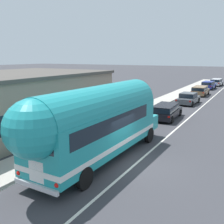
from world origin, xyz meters
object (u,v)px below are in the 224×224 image
object	(u,v)px
car_lead	(166,110)
car_second	(188,98)
car_third	(200,90)
car_fifth	(217,82)
car_fourth	(208,85)
painted_bus	(96,121)

from	to	relation	value
car_lead	car_second	bearing A→B (deg)	90.19
car_third	car_fifth	world-z (taller)	same
car_lead	car_fourth	distance (m)	25.50
car_second	car_third	xyz separation A→B (m)	(-0.13, 7.94, 0.07)
car_second	car_fifth	size ratio (longest dim) A/B	0.94
painted_bus	car_fifth	xyz separation A→B (m)	(0.26, 43.34, -1.51)
painted_bus	car_fourth	world-z (taller)	painted_bus
car_fifth	car_third	bearing A→B (deg)	-90.91
car_second	painted_bus	bearing A→B (deg)	-90.42
painted_bus	car_second	bearing A→B (deg)	89.58
car_third	painted_bus	bearing A→B (deg)	-90.03
car_lead	car_third	bearing A→B (deg)	90.56
car_lead	car_third	world-z (taller)	same
painted_bus	car_fourth	bearing A→B (deg)	90.36
painted_bus	car_fourth	size ratio (longest dim) A/B	2.54
car_fourth	car_fifth	distance (m)	6.34
car_second	car_fifth	xyz separation A→B (m)	(0.10, 23.02, 0.06)
painted_bus	car_lead	xyz separation A→B (m)	(0.18, 11.52, -1.50)
car_fourth	car_third	bearing A→B (deg)	-88.36
painted_bus	car_second	distance (m)	20.38
car_second	car_third	size ratio (longest dim) A/B	0.93
car_lead	car_fifth	size ratio (longest dim) A/B	0.98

